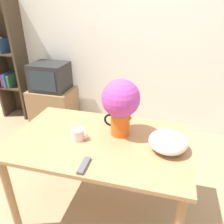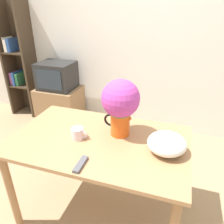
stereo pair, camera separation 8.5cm
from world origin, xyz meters
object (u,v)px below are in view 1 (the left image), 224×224
object	(u,v)px
coffee_mug	(78,134)
tv_set	(50,77)
white_bowl	(168,142)
flower_vase	(121,103)

from	to	relation	value
coffee_mug	tv_set	bearing A→B (deg)	126.40
coffee_mug	tv_set	xyz separation A→B (m)	(-1.02, 1.38, -0.05)
white_bowl	tv_set	bearing A→B (deg)	141.36
flower_vase	white_bowl	size ratio (longest dim) A/B	1.67
white_bowl	flower_vase	bearing A→B (deg)	161.82
coffee_mug	tv_set	size ratio (longest dim) A/B	0.26
flower_vase	white_bowl	world-z (taller)	flower_vase
tv_set	coffee_mug	bearing A→B (deg)	-53.60
coffee_mug	white_bowl	bearing A→B (deg)	3.43
coffee_mug	tv_set	distance (m)	1.72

